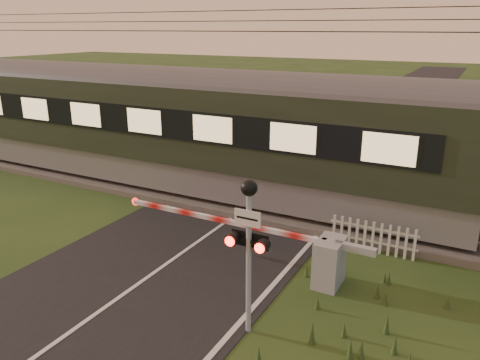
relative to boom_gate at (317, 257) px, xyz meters
The scene contains 7 objects.
ground 4.37m from the boom_gate, 144.75° to the right, with size 160.00×160.00×0.00m, color #243C17.
road 4.50m from the boom_gate, 142.17° to the right, with size 6.00×140.00×0.03m.
track_bed 5.37m from the boom_gate, 131.46° to the left, with size 140.00×3.40×0.39m.
overhead_wires 7.38m from the boom_gate, 131.46° to the left, with size 120.00×0.62×0.62m.
boom_gate is the anchor object (origin of this frame).
crossing_signal 2.89m from the boom_gate, 102.40° to the right, with size 0.79×0.34×3.09m.
picket_fence 2.26m from the boom_gate, 69.06° to the left, with size 2.28×0.07×0.85m.
Camera 1 is at (6.49, -6.81, 5.62)m, focal length 35.00 mm.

